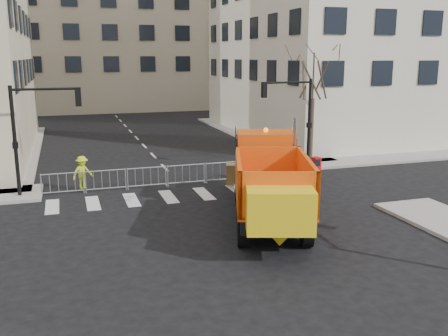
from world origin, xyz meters
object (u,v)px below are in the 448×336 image
object	(u,v)px
cop_a	(240,169)
cop_c	(276,173)
cop_b	(267,164)
newspaper_box	(316,167)
plow_truck	(269,179)
worker	(82,172)

from	to	relation	value
cop_a	cop_c	distance (m)	1.91
cop_b	newspaper_box	world-z (taller)	cop_b
plow_truck	worker	distance (m)	10.28
cop_b	cop_c	distance (m)	1.37
cop_b	cop_c	xyz separation A→B (m)	(-0.05, -1.36, -0.16)
cop_a	cop_b	size ratio (longest dim) A/B	0.95
cop_b	newspaper_box	size ratio (longest dim) A/B	1.76
cop_a	cop_b	xyz separation A→B (m)	(1.72, 0.44, 0.05)
cop_a	newspaper_box	size ratio (longest dim) A/B	1.67
plow_truck	newspaper_box	world-z (taller)	plow_truck
cop_c	newspaper_box	size ratio (longest dim) A/B	1.48
cop_b	worker	distance (m)	9.68
cop_c	worker	xyz separation A→B (m)	(-9.58, 2.35, 0.18)
plow_truck	cop_b	world-z (taller)	plow_truck
plow_truck	cop_a	world-z (taller)	plow_truck
newspaper_box	plow_truck	bearing A→B (deg)	-148.87
cop_c	newspaper_box	xyz separation A→B (m)	(2.89, 1.04, -0.11)
worker	cop_a	bearing A→B (deg)	-36.78
plow_truck	worker	world-z (taller)	plow_truck
newspaper_box	cop_b	bearing A→B (deg)	156.10
cop_a	cop_b	bearing A→B (deg)	169.48
cop_c	worker	size ratio (longest dim) A/B	0.97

